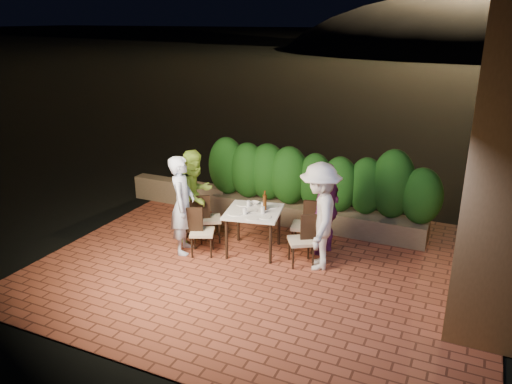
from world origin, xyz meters
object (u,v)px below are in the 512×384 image
Objects in this scene: dining_table at (254,231)px; chair_left_back at (209,218)px; chair_left_front at (202,231)px; chair_right_back at (304,225)px; diner_white at (319,217)px; beer_bottle at (265,200)px; bowl at (254,203)px; chair_right_front at (301,240)px; parapet_lamp at (185,179)px; diner_blue at (183,205)px; diner_purple at (326,209)px; diner_green at (196,195)px.

chair_left_back reaches higher than dining_table.
chair_right_back reaches higher than chair_left_front.
diner_white is (0.42, -0.52, 0.42)m from chair_right_back.
chair_right_back is (0.59, 0.33, -0.47)m from beer_bottle.
beer_bottle is 0.35m from bowl.
chair_right_front is at bearing 94.02° from chair_right_back.
parapet_lamp is (-3.04, 1.04, 0.12)m from chair_right_back.
diner_white is at bearing -10.51° from beer_bottle.
parapet_lamp is (-2.29, 1.48, 0.20)m from dining_table.
diner_blue is at bearing -154.29° from beer_bottle.
diner_purple is at bearing -16.42° from parapet_lamp.
chair_left_front is at bearing -105.13° from chair_left_back.
diner_blue is at bearing -61.92° from diner_purple.
chair_left_front is 0.98× the size of chair_left_back.
diner_green reaches higher than chair_right_back.
diner_white reaches higher than diner_blue.
dining_table is at bearing -110.55° from diner_white.
dining_table is 0.92m from chair_left_back.
chair_left_front reaches higher than dining_table.
chair_right_back is (1.49, 0.89, 0.03)m from chair_left_front.
beer_bottle is at bearing -48.34° from chair_right_front.
diner_purple reaches higher than chair_right_back.
chair_left_back is at bearing -178.79° from beer_bottle.
dining_table is 1.29m from diner_purple.
chair_left_front is 5.97× the size of parapet_lamp.
dining_table is 0.87m from chair_right_back.
chair_right_back is at bearing 29.03° from beer_bottle.
chair_left_back is at bearing 0.89° from chair_right_back.
diner_purple reaches higher than beer_bottle.
chair_left_front is (-0.75, -0.44, 0.04)m from dining_table.
bowl is at bearing -71.86° from diner_blue.
diner_white reaches higher than diner_purple.
beer_bottle reaches higher than bowl.
beer_bottle is 0.40× the size of chair_left_back.
bowl is 1.24m from diner_blue.
chair_left_back is at bearing -37.27° from diner_blue.
bowl reaches higher than dining_table.
diner_blue is 2.29m from diner_white.
chair_left_back reaches higher than bowl.
chair_right_front reaches higher than parapet_lamp.
diner_blue is 0.97× the size of diner_white.
chair_left_front is 0.56m from chair_left_back.
diner_purple is at bearing 168.58° from diner_white.
chair_left_back is 0.73m from diner_blue.
dining_table is 6.40× the size of parapet_lamp.
chair_right_back reaches higher than parapet_lamp.
chair_right_front is at bearing -26.42° from parapet_lamp.
chair_right_back is 2.09m from diner_blue.
beer_bottle is 0.21× the size of diner_purple.
chair_right_back is 6.45× the size of parapet_lamp.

